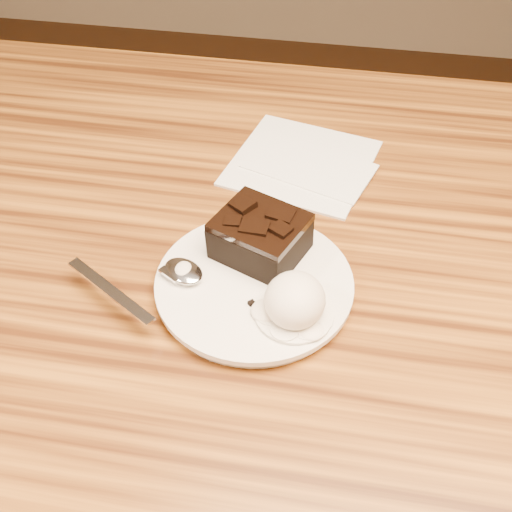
% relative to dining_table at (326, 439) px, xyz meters
% --- Properties ---
extents(dining_table, '(1.20, 0.80, 0.75)m').
position_rel_dining_table_xyz_m(dining_table, '(0.00, 0.00, 0.00)').
color(dining_table, '#3B1C0A').
rests_on(dining_table, floor).
extents(plate, '(0.19, 0.19, 0.02)m').
position_rel_dining_table_xyz_m(plate, '(-0.10, -0.06, 0.38)').
color(plate, silver).
rests_on(plate, dining_table).
extents(brownie, '(0.10, 0.10, 0.04)m').
position_rel_dining_table_xyz_m(brownie, '(-0.10, -0.02, 0.41)').
color(brownie, black).
rests_on(brownie, plate).
extents(ice_cream_scoop, '(0.06, 0.06, 0.05)m').
position_rel_dining_table_xyz_m(ice_cream_scoop, '(-0.05, -0.10, 0.41)').
color(ice_cream_scoop, white).
rests_on(ice_cream_scoop, plate).
extents(melt_puddle, '(0.07, 0.07, 0.00)m').
position_rel_dining_table_xyz_m(melt_puddle, '(-0.05, -0.10, 0.39)').
color(melt_puddle, white).
rests_on(melt_puddle, plate).
extents(spoon, '(0.16, 0.12, 0.01)m').
position_rel_dining_table_xyz_m(spoon, '(-0.16, -0.07, 0.40)').
color(spoon, silver).
rests_on(spoon, plate).
extents(napkin, '(0.19, 0.19, 0.01)m').
position_rel_dining_table_xyz_m(napkin, '(-0.07, 0.16, 0.38)').
color(napkin, white).
rests_on(napkin, dining_table).
extents(crumb_a, '(0.01, 0.01, 0.00)m').
position_rel_dining_table_xyz_m(crumb_a, '(-0.09, -0.09, 0.39)').
color(crumb_a, black).
rests_on(crumb_a, plate).
extents(crumb_b, '(0.01, 0.01, 0.00)m').
position_rel_dining_table_xyz_m(crumb_b, '(-0.08, -0.10, 0.39)').
color(crumb_b, black).
rests_on(crumb_b, plate).
extents(crumb_c, '(0.01, 0.01, 0.00)m').
position_rel_dining_table_xyz_m(crumb_c, '(-0.07, -0.06, 0.39)').
color(crumb_c, black).
rests_on(crumb_c, plate).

